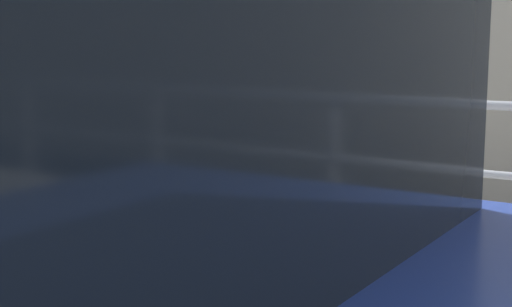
% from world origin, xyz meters
% --- Properties ---
extents(sidewalk_curb, '(36.00, 2.98, 0.14)m').
position_xyz_m(sidewalk_curb, '(0.00, 1.49, 0.07)').
color(sidewalk_curb, '#9E9B93').
rests_on(sidewalk_curb, ground).
extents(parking_meter, '(0.18, 0.19, 1.46)m').
position_xyz_m(parking_meter, '(0.20, 0.43, 1.22)').
color(parking_meter, slate).
rests_on(parking_meter, sidewalk_curb).
extents(pedestrian_at_meter, '(0.63, 0.47, 1.72)m').
position_xyz_m(pedestrian_at_meter, '(0.89, 0.49, 1.13)').
color(pedestrian_at_meter, slate).
rests_on(pedestrian_at_meter, sidewalk_curb).
extents(background_railing, '(24.06, 0.06, 1.02)m').
position_xyz_m(background_railing, '(0.00, 2.70, 0.86)').
color(background_railing, gray).
rests_on(background_railing, sidewalk_curb).
extents(backdrop_wall, '(32.00, 0.50, 3.08)m').
position_xyz_m(backdrop_wall, '(0.00, 4.94, 1.54)').
color(backdrop_wall, '#ADA38E').
rests_on(backdrop_wall, ground).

